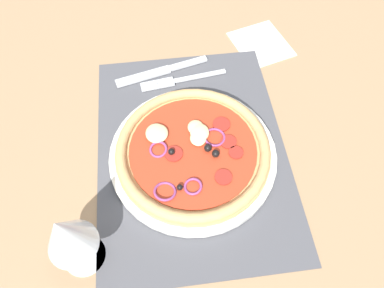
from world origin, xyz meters
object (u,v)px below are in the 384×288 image
at_px(fork, 179,80).
at_px(napkin, 261,44).
at_px(knife, 161,71).
at_px(pizza, 194,150).
at_px(wine_glass, 66,235).
at_px(plate, 195,155).

xyz_separation_m(fork, napkin, (0.09, -0.19, -0.00)).
distance_m(knife, napkin, 0.24).
xyz_separation_m(pizza, fork, (0.18, 0.01, -0.02)).
height_order(wine_glass, napkin, wine_glass).
relative_size(knife, wine_glass, 1.33).
bearing_deg(pizza, knife, 11.15).
bearing_deg(knife, wine_glass, 53.96).
height_order(pizza, fork, pizza).
height_order(knife, napkin, knife).
bearing_deg(wine_glass, pizza, -51.30).
distance_m(plate, knife, 0.22).
height_order(pizza, knife, pizza).
xyz_separation_m(plate, wine_glass, (-0.15, 0.19, 0.09)).
bearing_deg(fork, wine_glass, 54.09).
distance_m(pizza, wine_glass, 0.25).
distance_m(knife, wine_glass, 0.41).
xyz_separation_m(fork, knife, (0.03, 0.03, 0.00)).
relative_size(plate, pizza, 1.09).
relative_size(fork, knife, 0.91).
xyz_separation_m(knife, napkin, (0.06, -0.23, -0.00)).
bearing_deg(fork, plate, 85.23).
distance_m(pizza, fork, 0.19).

